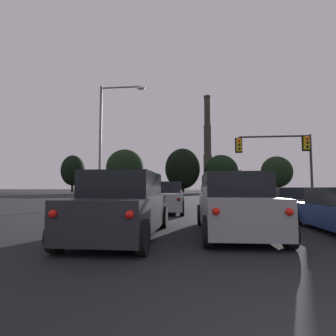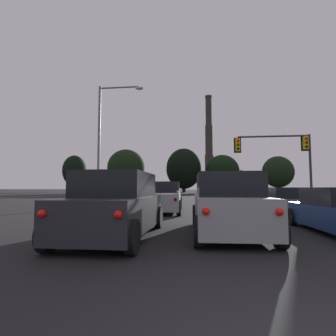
{
  "view_description": "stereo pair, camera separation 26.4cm",
  "coord_description": "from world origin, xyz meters",
  "px_view_note": "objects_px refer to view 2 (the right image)",
  "views": [
    {
      "loc": [
        -1.36,
        -1.8,
        1.41
      ],
      "look_at": [
        -5.01,
        32.75,
        4.07
      ],
      "focal_mm": 28.0,
      "sensor_mm": 36.0,
      "label": 1
    },
    {
      "loc": [
        -1.09,
        -1.77,
        1.41
      ],
      "look_at": [
        -5.01,
        32.75,
        4.07
      ],
      "focal_mm": 28.0,
      "sensor_mm": 36.0,
      "label": 2
    }
  ],
  "objects_px": {
    "suv_left_lane_second": "(117,206)",
    "traffic_light_far_right": "(241,178)",
    "suv_center_lane_second": "(227,204)",
    "smokestack": "(209,153)",
    "pickup_truck_left_lane_front": "(163,198)",
    "traffic_light_overhead_right": "(284,151)",
    "hatchback_right_lane_front": "(285,203)",
    "street_lamp": "(106,132)"
  },
  "relations": [
    {
      "from": "traffic_light_far_right",
      "to": "smokestack",
      "type": "distance_m",
      "value": 61.68
    },
    {
      "from": "suv_center_lane_second",
      "to": "hatchback_right_lane_front",
      "type": "xyz_separation_m",
      "value": [
        3.54,
        5.73,
        -0.23
      ]
    },
    {
      "from": "suv_center_lane_second",
      "to": "traffic_light_overhead_right",
      "type": "height_order",
      "value": "traffic_light_overhead_right"
    },
    {
      "from": "suv_center_lane_second",
      "to": "street_lamp",
      "type": "height_order",
      "value": "street_lamp"
    },
    {
      "from": "traffic_light_overhead_right",
      "to": "street_lamp",
      "type": "xyz_separation_m",
      "value": [
        -13.72,
        -2.31,
        1.36
      ]
    },
    {
      "from": "smokestack",
      "to": "street_lamp",
      "type": "bearing_deg",
      "value": -97.01
    },
    {
      "from": "hatchback_right_lane_front",
      "to": "smokestack",
      "type": "bearing_deg",
      "value": 89.8
    },
    {
      "from": "traffic_light_overhead_right",
      "to": "smokestack",
      "type": "height_order",
      "value": "smokestack"
    },
    {
      "from": "pickup_truck_left_lane_front",
      "to": "suv_center_lane_second",
      "type": "xyz_separation_m",
      "value": [
        2.96,
        -7.43,
        0.09
      ]
    },
    {
      "from": "pickup_truck_left_lane_front",
      "to": "smokestack",
      "type": "distance_m",
      "value": 103.97
    },
    {
      "from": "smokestack",
      "to": "traffic_light_far_right",
      "type": "bearing_deg",
      "value": -86.06
    },
    {
      "from": "hatchback_right_lane_front",
      "to": "street_lamp",
      "type": "bearing_deg",
      "value": 156.39
    },
    {
      "from": "suv_left_lane_second",
      "to": "traffic_light_overhead_right",
      "type": "xyz_separation_m",
      "value": [
        9.1,
        13.98,
        3.42
      ]
    },
    {
      "from": "suv_left_lane_second",
      "to": "suv_center_lane_second",
      "type": "xyz_separation_m",
      "value": [
        3.23,
        0.9,
        0.0
      ]
    },
    {
      "from": "hatchback_right_lane_front",
      "to": "traffic_light_far_right",
      "type": "xyz_separation_m",
      "value": [
        4.93,
        44.1,
        2.86
      ]
    },
    {
      "from": "suv_left_lane_second",
      "to": "traffic_light_far_right",
      "type": "distance_m",
      "value": 52.13
    },
    {
      "from": "suv_left_lane_second",
      "to": "traffic_light_overhead_right",
      "type": "bearing_deg",
      "value": 56.63
    },
    {
      "from": "suv_left_lane_second",
      "to": "street_lamp",
      "type": "xyz_separation_m",
      "value": [
        -4.63,
        11.67,
        4.78
      ]
    },
    {
      "from": "traffic_light_far_right",
      "to": "pickup_truck_left_lane_front",
      "type": "bearing_deg",
      "value": -105.08
    },
    {
      "from": "traffic_light_far_right",
      "to": "smokestack",
      "type": "relative_size",
      "value": 0.12
    },
    {
      "from": "suv_left_lane_second",
      "to": "smokestack",
      "type": "relative_size",
      "value": 0.11
    },
    {
      "from": "hatchback_right_lane_front",
      "to": "street_lamp",
      "type": "relative_size",
      "value": 0.44
    },
    {
      "from": "suv_left_lane_second",
      "to": "traffic_light_far_right",
      "type": "bearing_deg",
      "value": 76.71
    },
    {
      "from": "pickup_truck_left_lane_front",
      "to": "hatchback_right_lane_front",
      "type": "distance_m",
      "value": 6.71
    },
    {
      "from": "traffic_light_far_right",
      "to": "smokestack",
      "type": "xyz_separation_m",
      "value": [
        -4.13,
        60.03,
        13.57
      ]
    },
    {
      "from": "pickup_truck_left_lane_front",
      "to": "street_lamp",
      "type": "bearing_deg",
      "value": 142.9
    },
    {
      "from": "traffic_light_overhead_right",
      "to": "suv_left_lane_second",
      "type": "bearing_deg",
      "value": -123.06
    },
    {
      "from": "pickup_truck_left_lane_front",
      "to": "smokestack",
      "type": "xyz_separation_m",
      "value": [
        7.3,
        102.43,
        16.29
      ]
    },
    {
      "from": "smokestack",
      "to": "hatchback_right_lane_front",
      "type": "bearing_deg",
      "value": -90.44
    },
    {
      "from": "suv_left_lane_second",
      "to": "hatchback_right_lane_front",
      "type": "relative_size",
      "value": 1.2
    },
    {
      "from": "suv_center_lane_second",
      "to": "hatchback_right_lane_front",
      "type": "relative_size",
      "value": 1.2
    },
    {
      "from": "suv_center_lane_second",
      "to": "street_lamp",
      "type": "bearing_deg",
      "value": 124.64
    },
    {
      "from": "suv_center_lane_second",
      "to": "hatchback_right_lane_front",
      "type": "height_order",
      "value": "suv_center_lane_second"
    },
    {
      "from": "suv_center_lane_second",
      "to": "smokestack",
      "type": "distance_m",
      "value": 111.13
    },
    {
      "from": "pickup_truck_left_lane_front",
      "to": "traffic_light_far_right",
      "type": "height_order",
      "value": "traffic_light_far_right"
    },
    {
      "from": "pickup_truck_left_lane_front",
      "to": "smokestack",
      "type": "relative_size",
      "value": 0.13
    },
    {
      "from": "pickup_truck_left_lane_front",
      "to": "traffic_light_far_right",
      "type": "distance_m",
      "value": 44.0
    },
    {
      "from": "traffic_light_overhead_right",
      "to": "traffic_light_far_right",
      "type": "bearing_deg",
      "value": 85.95
    },
    {
      "from": "suv_left_lane_second",
      "to": "traffic_light_far_right",
      "type": "xyz_separation_m",
      "value": [
        11.7,
        50.73,
        2.62
      ]
    },
    {
      "from": "pickup_truck_left_lane_front",
      "to": "traffic_light_overhead_right",
      "type": "distance_m",
      "value": 11.05
    },
    {
      "from": "suv_left_lane_second",
      "to": "hatchback_right_lane_front",
      "type": "height_order",
      "value": "suv_left_lane_second"
    },
    {
      "from": "suv_center_lane_second",
      "to": "traffic_light_far_right",
      "type": "bearing_deg",
      "value": 78.88
    }
  ]
}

